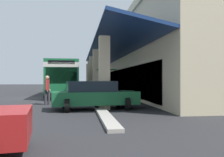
{
  "coord_description": "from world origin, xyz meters",
  "views": [
    {
      "loc": [
        20.8,
        4.23,
        1.55
      ],
      "look_at": [
        0.81,
        6.96,
        1.64
      ],
      "focal_mm": 38.87,
      "sensor_mm": 36.0,
      "label": 1
    }
  ],
  "objects_px": {
    "parked_sedan_green": "(94,95)",
    "potted_palm": "(106,92)",
    "pedestrian": "(47,88)",
    "transit_bus": "(64,76)"
  },
  "relations": [
    {
      "from": "parked_sedan_green",
      "to": "potted_palm",
      "type": "relative_size",
      "value": 1.92
    },
    {
      "from": "pedestrian",
      "to": "transit_bus",
      "type": "bearing_deg",
      "value": 176.82
    },
    {
      "from": "parked_sedan_green",
      "to": "pedestrian",
      "type": "height_order",
      "value": "pedestrian"
    },
    {
      "from": "pedestrian",
      "to": "potted_palm",
      "type": "relative_size",
      "value": 0.75
    },
    {
      "from": "transit_bus",
      "to": "parked_sedan_green",
      "type": "xyz_separation_m",
      "value": [
        10.96,
        2.24,
        -1.1
      ]
    },
    {
      "from": "parked_sedan_green",
      "to": "potted_palm",
      "type": "bearing_deg",
      "value": 166.31
    },
    {
      "from": "parked_sedan_green",
      "to": "pedestrian",
      "type": "bearing_deg",
      "value": -134.21
    },
    {
      "from": "transit_bus",
      "to": "parked_sedan_green",
      "type": "distance_m",
      "value": 11.24
    },
    {
      "from": "potted_palm",
      "to": "transit_bus",
      "type": "bearing_deg",
      "value": -150.22
    },
    {
      "from": "pedestrian",
      "to": "potted_palm",
      "type": "distance_m",
      "value": 4.56
    }
  ]
}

